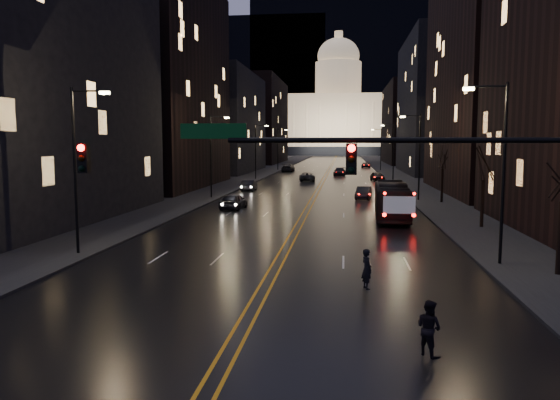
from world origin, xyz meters
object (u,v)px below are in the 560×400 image
(oncoming_car_b, at_px, (249,186))
(pedestrian_b, at_px, (429,328))
(traffic_signal, at_px, (428,175))
(bus, at_px, (392,200))
(pedestrian_a, at_px, (367,269))
(receding_car_a, at_px, (364,193))
(oncoming_car_a, at_px, (234,201))

(oncoming_car_b, distance_m, pedestrian_b, 53.45)
(traffic_signal, relative_size, pedestrian_b, 10.53)
(bus, xyz_separation_m, oncoming_car_b, (-15.60, 22.97, -0.77))
(traffic_signal, distance_m, pedestrian_b, 4.73)
(bus, xyz_separation_m, pedestrian_a, (-2.84, -21.54, -0.61))
(pedestrian_a, bearing_deg, pedestrian_b, 168.89)
(receding_car_a, xyz_separation_m, pedestrian_b, (0.36, -43.32, 0.14))
(oncoming_car_b, height_order, pedestrian_b, pedestrian_b)
(receding_car_a, bearing_deg, oncoming_car_b, 157.42)
(pedestrian_a, xyz_separation_m, pedestrian_b, (1.49, -7.00, -0.04))
(traffic_signal, bearing_deg, receding_car_a, 90.70)
(oncoming_car_b, relative_size, pedestrian_a, 2.48)
(oncoming_car_a, bearing_deg, bus, 166.71)
(traffic_signal, xyz_separation_m, oncoming_car_b, (-14.41, 49.52, -4.40))
(bus, height_order, oncoming_car_a, bus)
(pedestrian_b, bearing_deg, bus, -44.66)
(traffic_signal, distance_m, oncoming_car_b, 51.76)
(bus, relative_size, pedestrian_a, 6.17)
(pedestrian_b, bearing_deg, pedestrian_a, -29.94)
(pedestrian_b, bearing_deg, oncoming_car_b, -26.49)
(bus, bearing_deg, pedestrian_b, -90.28)
(oncoming_car_a, height_order, oncoming_car_b, oncoming_car_a)
(traffic_signal, relative_size, receding_car_a, 4.19)
(oncoming_car_b, bearing_deg, oncoming_car_a, 95.65)
(pedestrian_b, bearing_deg, receding_car_a, -41.49)
(receding_car_a, bearing_deg, traffic_signal, -81.37)
(traffic_signal, bearing_deg, bus, 87.42)
(oncoming_car_a, xyz_separation_m, receding_car_a, (12.09, 10.38, -0.08))
(traffic_signal, relative_size, pedestrian_a, 10.09)
(receding_car_a, bearing_deg, oncoming_car_a, -131.45)
(traffic_signal, height_order, pedestrian_b, traffic_signal)
(receding_car_a, height_order, pedestrian_b, pedestrian_b)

